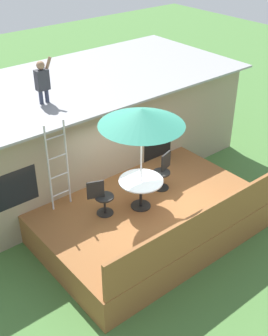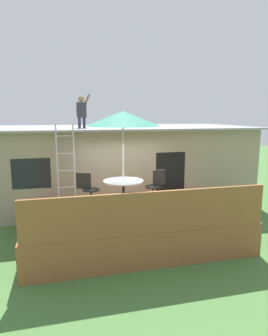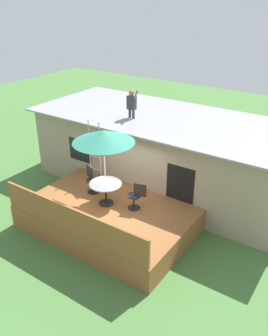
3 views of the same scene
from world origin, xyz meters
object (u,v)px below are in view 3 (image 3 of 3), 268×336
(patio_table, at_px, (106,188))
(person_figure, at_px, (132,102))
(step_ladder, at_px, (95,150))
(patio_chair_right, at_px, (136,196))
(patio_umbrella, at_px, (104,136))
(patio_chair_left, at_px, (92,180))

(patio_table, relative_size, person_figure, 0.94)
(step_ladder, distance_m, person_figure, 2.20)
(step_ladder, relative_size, patio_chair_right, 2.39)
(patio_chair_right, bearing_deg, step_ladder, -37.97)
(step_ladder, bearing_deg, person_figure, 67.74)
(patio_umbrella, relative_size, person_figure, 2.29)
(patio_umbrella, height_order, patio_chair_right, patio_umbrella)
(step_ladder, bearing_deg, patio_chair_right, -20.99)
(patio_table, relative_size, patio_chair_left, 1.13)
(step_ladder, xyz_separation_m, patio_chair_left, (0.55, -0.87, -0.64))
(step_ladder, height_order, patio_chair_right, step_ladder)
(patio_umbrella, bearing_deg, person_figure, 107.19)
(patio_chair_right, bearing_deg, person_figure, -69.96)
(person_figure, bearing_deg, patio_umbrella, -72.81)
(step_ladder, bearing_deg, patio_table, -40.40)
(person_figure, bearing_deg, patio_table, -72.81)
(patio_umbrella, height_order, person_figure, person_figure)
(patio_chair_left, bearing_deg, person_figure, 110.51)
(patio_umbrella, bearing_deg, patio_chair_right, 16.97)
(patio_table, distance_m, patio_chair_left, 0.96)
(patio_chair_left, bearing_deg, patio_umbrella, 0.00)
(patio_umbrella, relative_size, patio_chair_right, 2.76)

